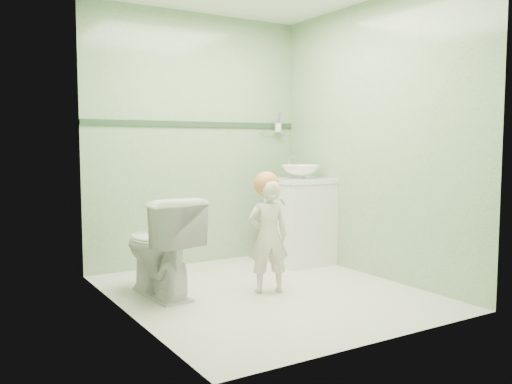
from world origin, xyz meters
TOP-DOWN VIEW (x-y plane):
  - ground at (0.00, 0.00)m, footprint 2.50×2.50m
  - room_shell at (0.00, 0.00)m, footprint 2.50×2.54m
  - trim_stripe at (0.00, 1.24)m, footprint 2.20×0.02m
  - vanity at (0.84, 0.70)m, footprint 0.52×0.50m
  - counter at (0.84, 0.70)m, footprint 0.54×0.52m
  - basin at (0.84, 0.70)m, footprint 0.37×0.37m
  - faucet at (0.84, 0.89)m, footprint 0.03×0.13m
  - cup_holder at (0.89, 1.18)m, footprint 0.26×0.07m
  - toilet at (-0.74, 0.34)m, footprint 0.49×0.79m
  - toddler at (0.01, -0.01)m, footprint 0.37×0.30m
  - hair_cap at (0.01, 0.02)m, footprint 0.20×0.20m
  - teal_toothbrush at (0.04, -0.15)m, footprint 0.11×0.14m

SIDE VIEW (x-z plane):
  - ground at x=0.00m, z-range 0.00..0.00m
  - toilet at x=-0.74m, z-range 0.00..0.77m
  - vanity at x=0.84m, z-range 0.00..0.80m
  - toddler at x=0.01m, z-range 0.00..0.89m
  - teal_toothbrush at x=0.04m, z-range 0.69..0.77m
  - counter at x=0.84m, z-range 0.79..0.83m
  - hair_cap at x=0.01m, z-range 0.75..0.95m
  - basin at x=0.84m, z-range 0.83..0.96m
  - faucet at x=0.84m, z-range 0.88..1.06m
  - room_shell at x=0.00m, z-range 0.00..2.40m
  - cup_holder at x=0.89m, z-range 1.23..1.44m
  - trim_stripe at x=0.00m, z-range 1.33..1.38m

